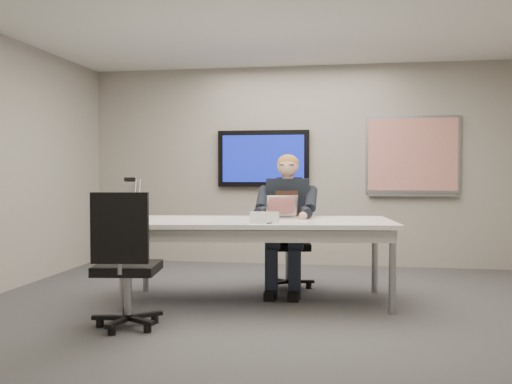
% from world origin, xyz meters
% --- Properties ---
extents(floor, '(6.00, 6.00, 0.02)m').
position_xyz_m(floor, '(0.00, 0.00, 0.00)').
color(floor, '#3C3C3E').
rests_on(floor, ground).
extents(ceiling, '(6.00, 6.00, 0.02)m').
position_xyz_m(ceiling, '(0.00, 0.00, 2.80)').
color(ceiling, white).
rests_on(ceiling, wall_back).
extents(wall_back, '(6.00, 0.02, 2.80)m').
position_xyz_m(wall_back, '(0.00, 3.00, 1.40)').
color(wall_back, '#9C988D').
rests_on(wall_back, ground).
extents(wall_front, '(6.00, 0.02, 2.80)m').
position_xyz_m(wall_front, '(0.00, -3.00, 1.40)').
color(wall_front, '#9C988D').
rests_on(wall_front, ground).
extents(conference_table, '(2.81, 1.46, 0.83)m').
position_xyz_m(conference_table, '(-0.20, 0.61, 0.73)').
color(conference_table, white).
rests_on(conference_table, ground).
extents(tv_display, '(1.30, 0.09, 0.80)m').
position_xyz_m(tv_display, '(-0.50, 2.95, 1.50)').
color(tv_display, black).
rests_on(tv_display, wall_back).
extents(whiteboard, '(1.25, 0.08, 1.10)m').
position_xyz_m(whiteboard, '(1.55, 2.97, 1.53)').
color(whiteboard, '#92949A').
rests_on(whiteboard, wall_back).
extents(office_chair_far, '(0.60, 0.60, 1.11)m').
position_xyz_m(office_chair_far, '(0.03, 1.35, 0.35)').
color(office_chair_far, black).
rests_on(office_chair_far, ground).
extents(office_chair_near, '(0.62, 0.62, 1.15)m').
position_xyz_m(office_chair_near, '(-1.12, -0.57, 0.36)').
color(office_chair_near, black).
rests_on(office_chair_near, ground).
extents(seated_person, '(0.48, 0.82, 1.51)m').
position_xyz_m(seated_person, '(0.03, 1.08, 0.61)').
color(seated_person, '#212737').
rests_on(seated_person, office_chair_far).
extents(crutch, '(0.19, 0.71, 1.32)m').
position_xyz_m(crutch, '(-2.35, 2.76, 0.63)').
color(crutch, '#A7AAAF').
rests_on(crutch, ground).
extents(laptop, '(0.40, 0.42, 0.24)m').
position_xyz_m(laptop, '(0.00, 0.86, 0.89)').
color(laptop, silver).
rests_on(laptop, conference_table).
extents(name_tent, '(0.28, 0.10, 0.11)m').
position_xyz_m(name_tent, '(-0.08, 0.29, 0.88)').
color(name_tent, silver).
rests_on(name_tent, conference_table).
extents(pen, '(0.06, 0.13, 0.01)m').
position_xyz_m(pen, '(-0.01, 0.23, 0.83)').
color(pen, black).
rests_on(pen, conference_table).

